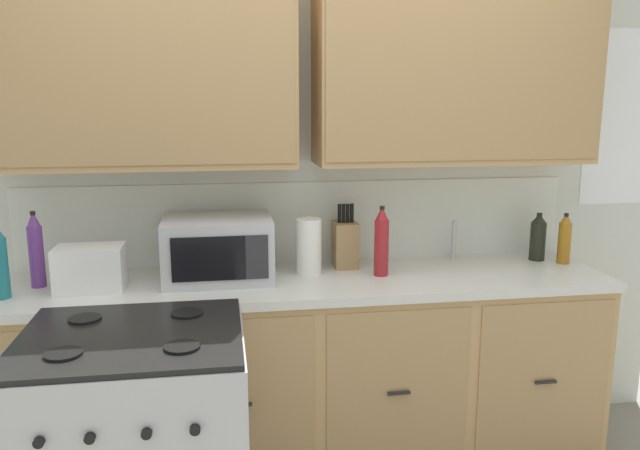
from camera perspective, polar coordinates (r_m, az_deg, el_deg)
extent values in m
cube|color=silver|center=(3.09, -1.80, 2.64)|extent=(3.90, 0.05, 2.49)
cube|color=silver|center=(3.08, -1.71, 0.25)|extent=(2.70, 0.01, 0.40)
cube|color=tan|center=(2.86, -15.91, 14.56)|extent=(1.30, 0.34, 0.95)
cube|color=#A58052|center=(2.68, -16.35, 14.77)|extent=(1.28, 0.01, 0.89)
cube|color=tan|center=(3.04, 12.28, 14.52)|extent=(1.30, 0.34, 0.95)
cube|color=#A58052|center=(2.88, 13.57, 14.66)|extent=(1.28, 0.01, 0.89)
cube|color=white|center=(3.66, 26.06, 8.76)|extent=(0.44, 0.01, 0.90)
cube|color=black|center=(3.23, -0.95, -19.70)|extent=(2.65, 0.48, 0.10)
cube|color=tan|center=(3.00, -0.90, -12.77)|extent=(2.70, 0.60, 0.78)
cube|color=#A88354|center=(2.77, -22.01, -15.79)|extent=(0.62, 0.01, 0.72)
cube|color=black|center=(2.76, -22.07, -16.03)|extent=(0.10, 0.01, 0.01)
cube|color=#A88354|center=(2.70, -7.34, -15.75)|extent=(0.62, 0.01, 0.72)
cube|color=black|center=(2.69, -7.33, -16.00)|extent=(0.10, 0.01, 0.01)
cube|color=#A88354|center=(2.79, 7.14, -14.76)|extent=(0.62, 0.01, 0.72)
cube|color=black|center=(2.78, 7.22, -15.00)|extent=(0.10, 0.01, 0.01)
cube|color=#A88354|center=(3.04, 19.82, -13.14)|extent=(0.62, 0.01, 0.72)
cube|color=black|center=(3.03, 19.94, -13.34)|extent=(0.10, 0.01, 0.01)
cube|color=silver|center=(2.85, -0.92, -5.23)|extent=(2.73, 0.63, 0.04)
cube|color=#A8AAAF|center=(3.07, 13.22, -4.21)|extent=(0.56, 0.38, 0.02)
cube|color=black|center=(2.24, -16.90, -9.68)|extent=(0.74, 0.65, 0.02)
cylinder|color=black|center=(2.13, -22.39, -10.86)|extent=(0.12, 0.12, 0.01)
cylinder|color=black|center=(2.07, -12.49, -10.84)|extent=(0.12, 0.12, 0.01)
cylinder|color=black|center=(2.42, -20.68, -8.03)|extent=(0.12, 0.12, 0.01)
cylinder|color=black|center=(2.37, -12.05, -7.92)|extent=(0.12, 0.12, 0.01)
cylinder|color=black|center=(2.06, -24.30, -17.65)|extent=(0.03, 0.02, 0.03)
cylinder|color=black|center=(2.02, -20.29, -17.81)|extent=(0.03, 0.02, 0.03)
cylinder|color=black|center=(2.00, -15.56, -17.89)|extent=(0.03, 0.02, 0.03)
cylinder|color=black|center=(1.99, -11.35, -17.87)|extent=(0.03, 0.02, 0.03)
cube|color=#B7B7BC|center=(2.84, -9.29, -2.13)|extent=(0.48, 0.36, 0.28)
cube|color=black|center=(2.66, -10.16, -3.08)|extent=(0.31, 0.01, 0.19)
cube|color=#28282D|center=(2.66, -5.77, -2.94)|extent=(0.10, 0.01, 0.19)
cube|color=white|center=(2.82, -20.26, -3.73)|extent=(0.28, 0.18, 0.19)
cube|color=black|center=(2.81, -21.39, -1.95)|extent=(0.02, 0.13, 0.01)
cube|color=black|center=(2.79, -19.38, -1.90)|extent=(0.02, 0.13, 0.01)
cube|color=#9C794E|center=(3.01, 2.29, -1.79)|extent=(0.11, 0.14, 0.22)
cylinder|color=black|center=(2.96, 1.79, 1.06)|extent=(0.02, 0.02, 0.09)
cylinder|color=black|center=(2.97, 2.17, 1.07)|extent=(0.02, 0.02, 0.09)
cylinder|color=black|center=(2.97, 2.54, 1.08)|extent=(0.02, 0.02, 0.09)
cylinder|color=black|center=(2.97, 2.92, 1.10)|extent=(0.02, 0.02, 0.09)
cylinder|color=#B2B5BA|center=(3.21, 12.11, -1.38)|extent=(0.02, 0.02, 0.20)
cylinder|color=white|center=(2.88, -1.02, -1.97)|extent=(0.12, 0.12, 0.26)
cylinder|color=black|center=(3.32, 19.26, -1.41)|extent=(0.08, 0.08, 0.19)
cone|color=black|center=(3.30, 19.40, 0.63)|extent=(0.07, 0.07, 0.05)
cylinder|color=black|center=(3.30, 19.41, 0.90)|extent=(0.03, 0.03, 0.02)
cylinder|color=maroon|center=(2.87, 5.63, -2.09)|extent=(0.07, 0.07, 0.26)
cone|color=maroon|center=(2.84, 5.69, 1.08)|extent=(0.06, 0.06, 0.06)
cylinder|color=black|center=(2.83, 5.70, 1.57)|extent=(0.02, 0.02, 0.02)
cylinder|color=#663384|center=(2.95, -24.46, -2.67)|extent=(0.06, 0.06, 0.27)
cone|color=#663384|center=(2.91, -24.73, 0.51)|extent=(0.06, 0.06, 0.07)
cylinder|color=black|center=(2.91, -24.78, 0.99)|extent=(0.02, 0.02, 0.02)
cylinder|color=#9E6619|center=(3.30, 21.41, -1.57)|extent=(0.06, 0.06, 0.20)
cone|color=#9E6619|center=(3.28, 21.57, 0.57)|extent=(0.06, 0.06, 0.05)
cylinder|color=black|center=(3.27, 21.59, 0.87)|extent=(0.02, 0.02, 0.02)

